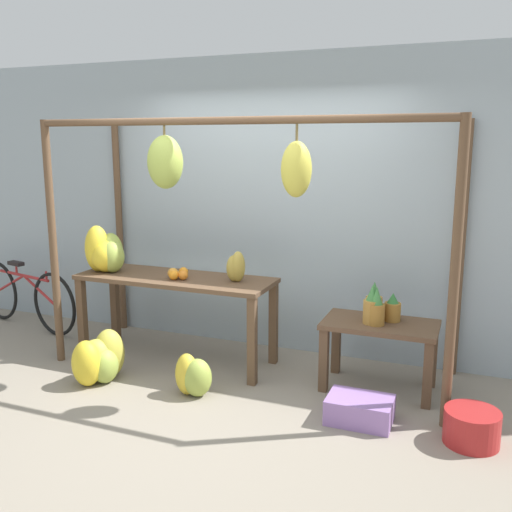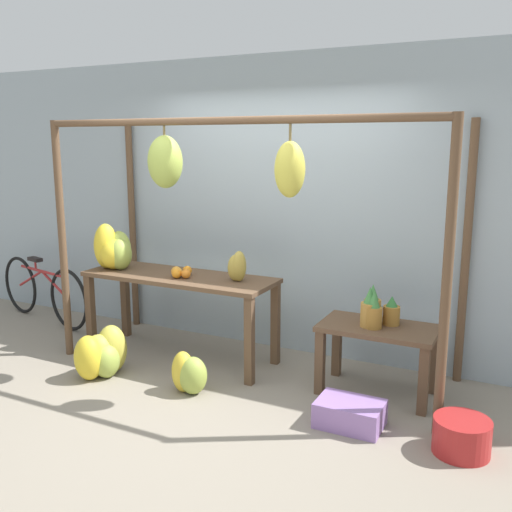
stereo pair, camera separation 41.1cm
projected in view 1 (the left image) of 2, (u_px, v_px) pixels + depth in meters
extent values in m
plane|color=gray|center=(208.00, 407.00, 4.39)|extent=(20.00, 20.00, 0.00)
cube|color=#99A8B2|center=(274.00, 206.00, 5.45)|extent=(8.00, 0.08, 2.80)
cylinder|color=brown|center=(53.00, 245.00, 5.12)|extent=(0.07, 0.07, 2.19)
cylinder|color=brown|center=(455.00, 278.00, 3.88)|extent=(0.07, 0.07, 2.19)
cylinder|color=brown|center=(119.00, 229.00, 6.05)|extent=(0.07, 0.07, 2.19)
cylinder|color=brown|center=(461.00, 251.00, 4.81)|extent=(0.07, 0.07, 2.19)
cylinder|color=brown|center=(225.00, 121.00, 4.29)|extent=(3.42, 0.06, 0.06)
cylinder|color=brown|center=(164.00, 130.00, 4.50)|extent=(0.02, 0.02, 0.07)
ellipsoid|color=#9EB247|center=(165.00, 162.00, 4.55)|extent=(0.29, 0.26, 0.42)
cylinder|color=brown|center=(297.00, 132.00, 4.10)|extent=(0.02, 0.02, 0.12)
ellipsoid|color=gold|center=(296.00, 169.00, 4.16)|extent=(0.23, 0.21, 0.41)
cube|color=brown|center=(175.00, 279.00, 5.19)|extent=(1.82, 0.62, 0.04)
cube|color=brown|center=(82.00, 318.00, 5.35)|extent=(0.07, 0.07, 0.76)
cube|color=brown|center=(252.00, 341.00, 4.72)|extent=(0.07, 0.07, 0.76)
cube|color=brown|center=(115.00, 304.00, 5.82)|extent=(0.07, 0.07, 0.76)
cube|color=brown|center=(273.00, 323.00, 5.20)|extent=(0.07, 0.07, 0.76)
cube|color=brown|center=(380.00, 325.00, 4.61)|extent=(0.91, 0.52, 0.04)
cube|color=brown|center=(324.00, 360.00, 4.62)|extent=(0.07, 0.07, 0.53)
cube|color=brown|center=(428.00, 375.00, 4.33)|extent=(0.07, 0.07, 0.53)
cube|color=brown|center=(336.00, 343.00, 5.01)|extent=(0.07, 0.07, 0.53)
cube|color=brown|center=(433.00, 356.00, 4.71)|extent=(0.07, 0.07, 0.53)
ellipsoid|color=#9EB247|center=(113.00, 257.00, 5.33)|extent=(0.24, 0.26, 0.30)
ellipsoid|color=#9EB247|center=(111.00, 252.00, 5.41)|extent=(0.28, 0.27, 0.36)
ellipsoid|color=yellow|center=(97.00, 249.00, 5.36)|extent=(0.30, 0.30, 0.44)
ellipsoid|color=yellow|center=(106.00, 256.00, 5.35)|extent=(0.28, 0.31, 0.30)
sphere|color=orange|center=(174.00, 275.00, 5.05)|extent=(0.09, 0.09, 0.09)
sphere|color=orange|center=(183.00, 275.00, 5.05)|extent=(0.09, 0.09, 0.09)
sphere|color=orange|center=(183.00, 272.00, 5.19)|extent=(0.09, 0.09, 0.09)
sphere|color=orange|center=(175.00, 274.00, 5.10)|extent=(0.08, 0.08, 0.08)
sphere|color=orange|center=(173.00, 273.00, 5.11)|extent=(0.10, 0.10, 0.10)
cylinder|color=#B27F38|center=(372.00, 312.00, 4.56)|extent=(0.14, 0.14, 0.19)
cone|color=#428442|center=(373.00, 292.00, 4.53)|extent=(0.10, 0.10, 0.13)
cylinder|color=#B27F38|center=(374.00, 309.00, 4.64)|extent=(0.14, 0.14, 0.20)
cone|color=#428442|center=(374.00, 289.00, 4.61)|extent=(0.10, 0.10, 0.13)
cylinder|color=#A3702D|center=(376.00, 314.00, 4.53)|extent=(0.13, 0.13, 0.17)
cone|color=#428442|center=(377.00, 296.00, 4.50)|extent=(0.09, 0.09, 0.14)
cylinder|color=#A3702D|center=(392.00, 312.00, 4.63)|extent=(0.13, 0.13, 0.15)
cone|color=#337538|center=(393.00, 298.00, 4.61)|extent=(0.09, 0.09, 0.08)
cylinder|color=#A3702D|center=(375.00, 314.00, 4.58)|extent=(0.13, 0.13, 0.14)
cone|color=#337538|center=(376.00, 298.00, 4.56)|extent=(0.09, 0.09, 0.12)
ellipsoid|color=#9EB247|center=(105.00, 366.00, 4.81)|extent=(0.23, 0.25, 0.30)
ellipsoid|color=gold|center=(109.00, 353.00, 4.91)|extent=(0.36, 0.36, 0.43)
ellipsoid|color=gold|center=(97.00, 360.00, 4.83)|extent=(0.35, 0.34, 0.37)
ellipsoid|color=yellow|center=(87.00, 363.00, 4.74)|extent=(0.32, 0.30, 0.39)
ellipsoid|color=#9EB247|center=(197.00, 378.00, 4.55)|extent=(0.29, 0.28, 0.31)
ellipsoid|color=gold|center=(187.00, 374.00, 4.58)|extent=(0.27, 0.27, 0.34)
cube|color=#9970B7|center=(360.00, 410.00, 4.14)|extent=(0.47, 0.33, 0.18)
cylinder|color=#AD2323|center=(472.00, 427.00, 3.84)|extent=(0.37, 0.37, 0.24)
torus|color=black|center=(54.00, 304.00, 5.94)|extent=(0.67, 0.19, 0.68)
cylinder|color=maroon|center=(24.00, 276.00, 6.18)|extent=(0.84, 0.22, 0.03)
cylinder|color=maroon|center=(11.00, 283.00, 6.34)|extent=(0.51, 0.14, 0.27)
cylinder|color=maroon|center=(39.00, 290.00, 6.06)|extent=(0.51, 0.14, 0.27)
cylinder|color=maroon|center=(16.00, 270.00, 6.24)|extent=(0.02, 0.02, 0.10)
cube|color=black|center=(16.00, 263.00, 6.22)|extent=(0.21, 0.12, 0.04)
cylinder|color=maroon|center=(46.00, 276.00, 5.94)|extent=(0.02, 0.02, 0.10)
ellipsoid|color=#B2993D|center=(234.00, 268.00, 4.98)|extent=(0.17, 0.16, 0.24)
ellipsoid|color=#B2993D|center=(238.00, 267.00, 4.97)|extent=(0.17, 0.17, 0.27)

